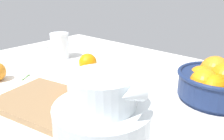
{
  "coord_description": "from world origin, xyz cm",
  "views": [
    {
      "loc": [
        50.58,
        -54.24,
        31.83
      ],
      "look_at": [
        3.94,
        -1.12,
        5.24
      ],
      "focal_mm": 37.31,
      "sensor_mm": 36.0,
      "label": 1
    }
  ],
  "objects_px": {
    "fruit_bowl": "(216,82)",
    "orange_half_0": "(81,85)",
    "juice_glass": "(60,47)",
    "cutting_board": "(57,105)",
    "loose_orange_1": "(88,62)"
  },
  "relations": [
    {
      "from": "orange_half_0",
      "to": "loose_orange_1",
      "type": "bearing_deg",
      "value": 132.09
    },
    {
      "from": "orange_half_0",
      "to": "loose_orange_1",
      "type": "xyz_separation_m",
      "value": [
        -0.15,
        0.16,
        -0.01
      ]
    },
    {
      "from": "fruit_bowl",
      "to": "juice_glass",
      "type": "relative_size",
      "value": 1.93
    },
    {
      "from": "juice_glass",
      "to": "cutting_board",
      "type": "height_order",
      "value": "juice_glass"
    },
    {
      "from": "fruit_bowl",
      "to": "orange_half_0",
      "type": "xyz_separation_m",
      "value": [
        -0.3,
        -0.25,
        -0.01
      ]
    },
    {
      "from": "juice_glass",
      "to": "orange_half_0",
      "type": "height_order",
      "value": "juice_glass"
    },
    {
      "from": "juice_glass",
      "to": "loose_orange_1",
      "type": "xyz_separation_m",
      "value": [
        0.22,
        -0.04,
        -0.01
      ]
    },
    {
      "from": "fruit_bowl",
      "to": "juice_glass",
      "type": "distance_m",
      "value": 0.66
    },
    {
      "from": "cutting_board",
      "to": "orange_half_0",
      "type": "height_order",
      "value": "orange_half_0"
    },
    {
      "from": "juice_glass",
      "to": "orange_half_0",
      "type": "xyz_separation_m",
      "value": [
        0.37,
        -0.2,
        -0.01
      ]
    },
    {
      "from": "cutting_board",
      "to": "orange_half_0",
      "type": "distance_m",
      "value": 0.09
    },
    {
      "from": "fruit_bowl",
      "to": "cutting_board",
      "type": "xyz_separation_m",
      "value": [
        -0.3,
        -0.33,
        -0.05
      ]
    },
    {
      "from": "orange_half_0",
      "to": "juice_glass",
      "type": "bearing_deg",
      "value": 151.24
    },
    {
      "from": "fruit_bowl",
      "to": "juice_glass",
      "type": "xyz_separation_m",
      "value": [
        -0.66,
        -0.05,
        -0.01
      ]
    },
    {
      "from": "cutting_board",
      "to": "fruit_bowl",
      "type": "bearing_deg",
      "value": 48.17
    }
  ]
}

